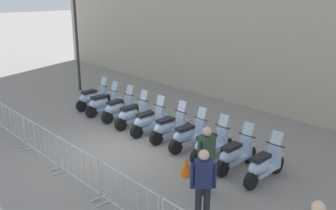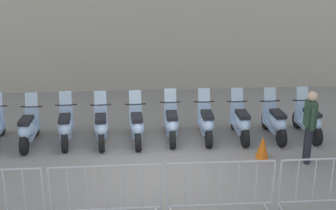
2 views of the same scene
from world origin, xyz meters
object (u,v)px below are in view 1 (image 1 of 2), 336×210
(officer_mid_plaza, at_px, (206,157))
(officer_by_barriers, at_px, (203,183))
(motorcycle_0, at_px, (93,98))
(barrier_segment_1, at_px, (11,124))
(street_lamp, at_px, (75,11))
(motorcycle_9, at_px, (264,166))
(motorcycle_6, at_px, (189,135))
(motorcycle_8, at_px, (235,155))
(barrier_segment_4, at_px, (128,200))
(motorcycle_4, at_px, (149,121))
(motorcycle_5, at_px, (169,127))
(barrier_segment_3, at_px, (77,167))
(traffic_cone, at_px, (186,166))
(barrier_segment_2, at_px, (40,142))
(motorcycle_3, at_px, (133,115))
(motorcycle_2, at_px, (119,108))
(motorcycle_7, at_px, (210,144))
(motorcycle_1, at_px, (103,103))

(officer_mid_plaza, distance_m, officer_by_barriers, 1.30)
(motorcycle_0, distance_m, officer_mid_plaza, 7.79)
(barrier_segment_1, xyz_separation_m, street_lamp, (-4.33, 4.32, 3.16))
(motorcycle_9, bearing_deg, motorcycle_6, -174.70)
(motorcycle_8, bearing_deg, barrier_segment_4, -84.07)
(motorcycle_4, height_order, officer_mid_plaza, officer_mid_plaza)
(motorcycle_6, distance_m, officer_mid_plaza, 2.71)
(officer_mid_plaza, bearing_deg, motorcycle_5, 158.58)
(motorcycle_5, distance_m, officer_by_barriers, 4.70)
(barrier_segment_1, height_order, officer_mid_plaza, officer_mid_plaza)
(barrier_segment_3, distance_m, traffic_cone, 2.82)
(traffic_cone, bearing_deg, barrier_segment_2, -139.80)
(motorcycle_5, xyz_separation_m, officer_mid_plaza, (3.21, -1.26, 0.53))
(officer_mid_plaza, bearing_deg, motorcycle_9, 74.77)
(motorcycle_3, xyz_separation_m, motorcycle_6, (2.71, 0.36, 0.00))
(motorcycle_2, relative_size, motorcycle_7, 1.00)
(motorcycle_0, distance_m, barrier_segment_3, 6.35)
(motorcycle_7, height_order, officer_mid_plaza, officer_mid_plaza)
(motorcycle_9, relative_size, officer_by_barriers, 0.99)
(motorcycle_2, height_order, motorcycle_5, same)
(barrier_segment_2, bearing_deg, barrier_segment_3, 6.47)
(motorcycle_0, xyz_separation_m, motorcycle_1, (0.92, -0.01, 0.00))
(motorcycle_6, bearing_deg, motorcycle_8, 4.42)
(officer_by_barriers, bearing_deg, traffic_cone, 150.14)
(motorcycle_1, bearing_deg, officer_mid_plaza, -6.21)
(motorcycle_3, distance_m, motorcycle_9, 5.47)
(motorcycle_3, height_order, barrier_segment_4, motorcycle_3)
(motorcycle_1, bearing_deg, motorcycle_8, 6.57)
(motorcycle_1, bearing_deg, barrier_segment_1, -83.00)
(motorcycle_1, distance_m, officer_by_barriers, 7.94)
(barrier_segment_1, bearing_deg, officer_by_barriers, 14.66)
(motorcycle_2, bearing_deg, motorcycle_3, 2.76)
(motorcycle_4, distance_m, barrier_segment_4, 5.10)
(motorcycle_7, height_order, street_lamp, street_lamp)
(motorcycle_1, xyz_separation_m, traffic_cone, (5.82, -0.55, -0.18))
(barrier_segment_3, distance_m, street_lamp, 9.87)
(officer_by_barriers, bearing_deg, street_lamp, 168.31)
(motorcycle_1, xyz_separation_m, officer_by_barriers, (7.75, -1.65, 0.53))
(motorcycle_3, bearing_deg, officer_by_barriers, -17.58)
(barrier_segment_1, relative_size, barrier_segment_4, 1.00)
(motorcycle_4, height_order, barrier_segment_4, motorcycle_4)
(barrier_segment_3, bearing_deg, motorcycle_0, 150.79)
(motorcycle_4, relative_size, officer_by_barriers, 0.99)
(street_lamp, bearing_deg, motorcycle_6, -1.12)
(motorcycle_6, bearing_deg, street_lamp, 178.88)
(barrier_segment_3, bearing_deg, barrier_segment_1, -173.53)
(motorcycle_3, distance_m, motorcycle_8, 4.56)
(officer_mid_plaza, bearing_deg, motorcycle_2, 171.12)
(motorcycle_1, bearing_deg, motorcycle_5, 8.14)
(barrier_segment_4, bearing_deg, motorcycle_4, 141.61)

